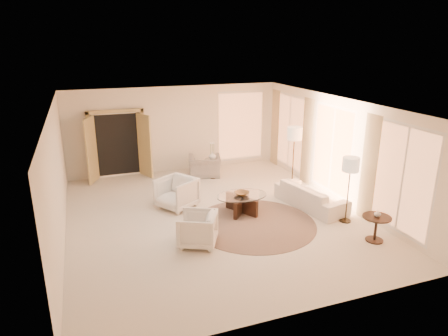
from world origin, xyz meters
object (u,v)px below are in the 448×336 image
object	(u,v)px
floor_lamp_near	(294,136)
bowl	(242,194)
end_vase	(378,213)
side_table	(212,167)
end_table	(376,224)
accent_chair	(205,163)
sofa	(311,196)
armchair_right	(197,227)
side_vase	(212,156)
armchair_left	(176,192)
coffee_table	(242,202)
floor_lamp_far	(351,167)

from	to	relation	value
floor_lamp_near	bowl	xyz separation A→B (m)	(-2.18, -1.32, -1.01)
end_vase	side_table	bearing A→B (deg)	110.94
end_table	bowl	distance (m)	3.23
accent_chair	end_table	xyz separation A→B (m)	(2.21, -5.46, -0.04)
sofa	armchair_right	size ratio (longest dim) A/B	2.59
end_vase	bowl	bearing A→B (deg)	132.63
side_vase	accent_chair	bearing A→B (deg)	134.08
accent_chair	end_vase	distance (m)	5.89
end_vase	side_vase	size ratio (longest dim) A/B	0.59
armchair_left	bowl	world-z (taller)	armchair_left
coffee_table	floor_lamp_near	xyz separation A→B (m)	(2.18, 1.32, 1.23)
side_table	floor_lamp_near	world-z (taller)	floor_lamp_near
sofa	end_table	bearing A→B (deg)	177.09
side_table	bowl	bearing A→B (deg)	-93.45
armchair_left	armchair_right	distance (m)	2.09
armchair_left	side_table	xyz separation A→B (m)	(1.65, 2.00, -0.09)
floor_lamp_far	bowl	world-z (taller)	floor_lamp_far
sofa	bowl	bearing A→B (deg)	70.62
sofa	accent_chair	bearing A→B (deg)	17.79
side_table	floor_lamp_far	bearing A→B (deg)	-64.47
floor_lamp_far	bowl	xyz separation A→B (m)	(-2.18, 1.33, -0.85)
end_table	floor_lamp_near	bearing A→B (deg)	90.00
side_table	end_table	bearing A→B (deg)	-69.06
floor_lamp_far	end_vase	distance (m)	1.27
accent_chair	side_table	world-z (taller)	accent_chair
bowl	end_vase	size ratio (longest dim) A/B	2.35
side_table	end_vase	bearing A→B (deg)	-69.06
accent_chair	coffee_table	distance (m)	3.09
floor_lamp_far	side_vase	size ratio (longest dim) A/B	6.34
end_table	bowl	bearing A→B (deg)	132.63
end_vase	floor_lamp_far	bearing A→B (deg)	90.00
end_table	side_table	distance (m)	5.63
sofa	end_vase	distance (m)	2.17
armchair_left	accent_chair	size ratio (longest dim) A/B	0.89
armchair_right	end_vase	world-z (taller)	armchair_right
coffee_table	armchair_left	bearing A→B (deg)	149.12
coffee_table	floor_lamp_far	size ratio (longest dim) A/B	0.89
armchair_left	bowl	xyz separation A→B (m)	(1.47, -0.88, 0.07)
armchair_left	floor_lamp_near	world-z (taller)	floor_lamp_near
floor_lamp_near	end_table	bearing A→B (deg)	-90.00
accent_chair	side_vase	bearing A→B (deg)	149.65
sofa	armchair_left	xyz separation A→B (m)	(-3.33, 1.13, 0.15)
floor_lamp_near	floor_lamp_far	bearing A→B (deg)	-90.00
accent_chair	side_vase	world-z (taller)	accent_chair
end_table	side_vase	bearing A→B (deg)	110.94
sofa	armchair_right	bearing A→B (deg)	94.26
armchair_left	armchair_right	size ratio (longest dim) A/B	1.13
end_vase	coffee_table	bearing A→B (deg)	132.63
coffee_table	end_vase	size ratio (longest dim) A/B	9.45
sofa	armchair_right	xyz separation A→B (m)	(-3.37, -0.96, 0.10)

